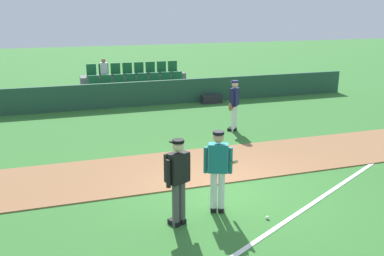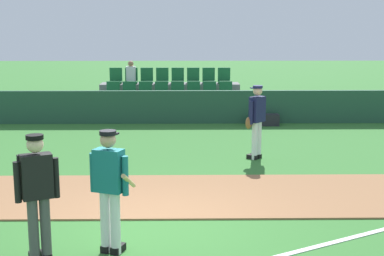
{
  "view_description": "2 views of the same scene",
  "coord_description": "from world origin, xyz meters",
  "px_view_note": "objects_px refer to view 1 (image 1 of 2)",
  "views": [
    {
      "loc": [
        -3.54,
        -8.45,
        4.13
      ],
      "look_at": [
        -0.26,
        1.57,
        1.11
      ],
      "focal_mm": 39.55,
      "sensor_mm": 36.0,
      "label": 1
    },
    {
      "loc": [
        0.49,
        -8.31,
        3.18
      ],
      "look_at": [
        0.64,
        1.65,
        1.29
      ],
      "focal_mm": 51.58,
      "sensor_mm": 36.0,
      "label": 2
    }
  ],
  "objects_px": {
    "runner_navy_jersey": "(234,104)",
    "baseball": "(267,218)",
    "batter_teal_jersey": "(218,169)",
    "umpire_home_plate": "(178,177)",
    "equipment_bag": "(212,99)"
  },
  "relations": [
    {
      "from": "runner_navy_jersey",
      "to": "baseball",
      "type": "bearing_deg",
      "value": -107.34
    },
    {
      "from": "batter_teal_jersey",
      "to": "umpire_home_plate",
      "type": "distance_m",
      "value": 0.97
    },
    {
      "from": "umpire_home_plate",
      "to": "baseball",
      "type": "bearing_deg",
      "value": -11.69
    },
    {
      "from": "baseball",
      "to": "umpire_home_plate",
      "type": "bearing_deg",
      "value": 168.31
    },
    {
      "from": "batter_teal_jersey",
      "to": "umpire_home_plate",
      "type": "bearing_deg",
      "value": -164.53
    },
    {
      "from": "baseball",
      "to": "runner_navy_jersey",
      "type": "bearing_deg",
      "value": 72.66
    },
    {
      "from": "batter_teal_jersey",
      "to": "runner_navy_jersey",
      "type": "bearing_deg",
      "value": 63.37
    },
    {
      "from": "runner_navy_jersey",
      "to": "baseball",
      "type": "distance_m",
      "value": 6.45
    },
    {
      "from": "batter_teal_jersey",
      "to": "baseball",
      "type": "relative_size",
      "value": 23.78
    },
    {
      "from": "runner_navy_jersey",
      "to": "batter_teal_jersey",
      "type": "bearing_deg",
      "value": -116.63
    },
    {
      "from": "runner_navy_jersey",
      "to": "baseball",
      "type": "relative_size",
      "value": 23.78
    },
    {
      "from": "batter_teal_jersey",
      "to": "equipment_bag",
      "type": "bearing_deg",
      "value": 70.0
    },
    {
      "from": "baseball",
      "to": "batter_teal_jersey",
      "type": "bearing_deg",
      "value": 143.29
    },
    {
      "from": "umpire_home_plate",
      "to": "runner_navy_jersey",
      "type": "distance_m",
      "value": 6.8
    },
    {
      "from": "runner_navy_jersey",
      "to": "equipment_bag",
      "type": "xyz_separation_m",
      "value": [
        0.84,
        4.38,
        -0.78
      ]
    }
  ]
}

